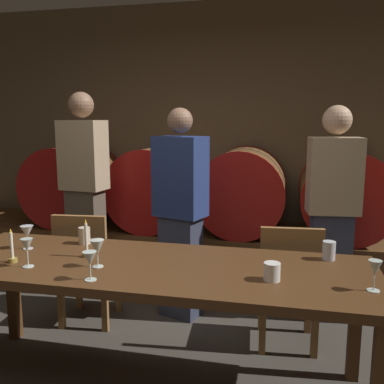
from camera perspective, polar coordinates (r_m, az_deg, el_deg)
The scene contains 22 objects.
back_wall at distance 4.72m, azimuth 2.37°, elevation 7.46°, with size 6.18×0.24×2.75m, color brown.
barrel_shelf at distance 4.38m, azimuth 0.97°, elevation -7.85°, with size 5.56×0.90×0.48m, color brown.
wine_barrel_far_left at distance 4.70m, azimuth -15.49°, elevation 1.01°, with size 0.81×0.82×0.81m.
wine_barrel_center_left at distance 4.34m, azimuth -4.83°, elevation 0.65°, with size 0.81×0.82×0.81m.
wine_barrel_center_right at distance 4.17m, azimuth 6.82°, elevation 0.23°, with size 0.81×0.82×0.81m.
wine_barrel_far_right at distance 4.18m, azimuth 19.67°, elevation -0.24°, with size 0.81×0.82×0.81m.
dining_table at distance 2.46m, azimuth -5.41°, elevation -11.06°, with size 2.46×0.82×0.76m.
chair_left at distance 3.36m, azimuth -13.95°, elevation -9.18°, with size 0.44×0.44×0.88m.
chair_right at distance 3.01m, azimuth 12.80°, elevation -11.43°, with size 0.43×0.43×0.88m.
guest_left at distance 3.90m, azimuth -14.12°, elevation 0.04°, with size 0.41×0.29×1.79m.
guest_center at distance 3.33m, azimuth -1.56°, elevation -2.81°, with size 0.44×0.35×1.65m.
guest_right at distance 3.44m, azimuth 18.18°, elevation -2.62°, with size 0.40×0.28×1.66m.
candle_left at distance 2.63m, azimuth -22.87°, elevation -7.51°, with size 0.05×0.05×0.20m.
candle_right at distance 2.59m, azimuth -13.89°, elevation -7.01°, with size 0.05×0.05×0.23m.
wine_glass_far_left at distance 2.85m, azimuth -21.15°, elevation -5.01°, with size 0.08×0.08×0.15m.
wine_glass_left at distance 2.50m, azimuth -21.16°, elevation -6.74°, with size 0.07×0.07×0.16m.
wine_glass_center at distance 2.39m, azimuth -12.53°, elevation -7.33°, with size 0.08×0.08×0.15m.
wine_glass_right at distance 2.21m, azimuth -13.47°, elevation -8.72°, with size 0.07×0.07×0.15m.
wine_glass_far_right at distance 2.20m, azimuth 23.20°, elevation -9.48°, with size 0.06×0.06×0.15m.
cup_center_left at distance 2.86m, azimuth -14.16°, elevation -5.65°, with size 0.07×0.07×0.11m, color beige.
cup_center_right at distance 2.21m, azimuth 10.62°, elevation -10.40°, with size 0.08×0.08×0.09m, color white.
cup_far_right at distance 2.59m, azimuth 17.79°, elevation -7.45°, with size 0.07×0.07×0.11m, color silver.
Camera 1 is at (0.84, -1.91, 1.56)m, focal length 39.99 mm.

